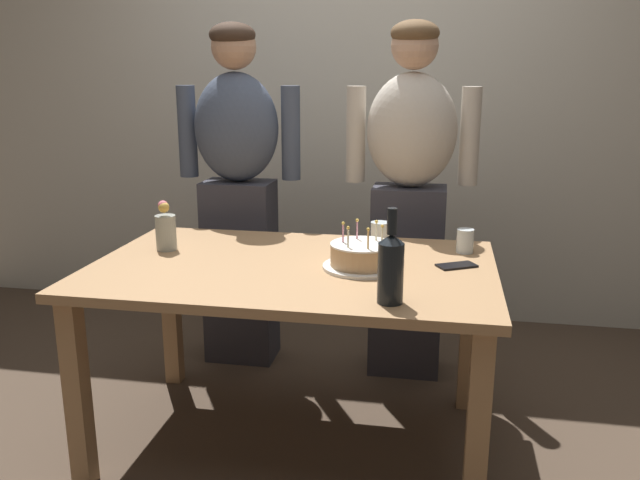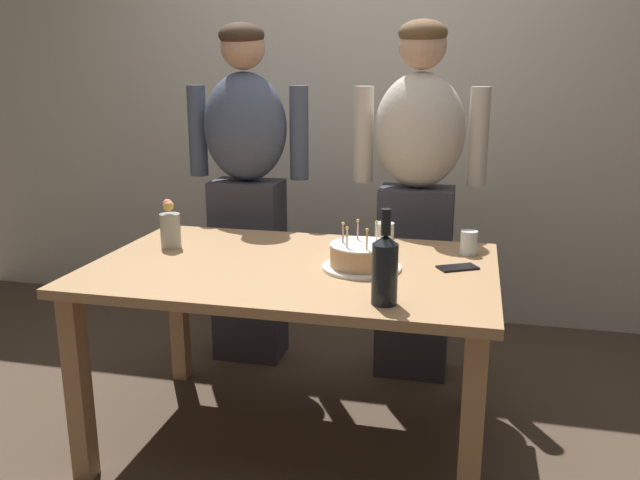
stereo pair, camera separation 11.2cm
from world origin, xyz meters
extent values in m
plane|color=#47382B|center=(0.00, 0.00, 0.00)|extent=(10.00, 10.00, 0.00)
cube|color=beige|center=(0.00, 1.55, 1.30)|extent=(5.20, 0.10, 2.60)
cube|color=#A37A51|center=(0.00, 0.00, 0.72)|extent=(1.50, 0.96, 0.03)
cube|color=#A37A51|center=(-0.68, -0.41, 0.35)|extent=(0.07, 0.07, 0.70)
cube|color=#A37A51|center=(0.68, -0.41, 0.35)|extent=(0.07, 0.07, 0.70)
cube|color=#A37A51|center=(-0.68, 0.41, 0.35)|extent=(0.07, 0.07, 0.70)
cube|color=#A37A51|center=(0.68, 0.41, 0.35)|extent=(0.07, 0.07, 0.70)
cylinder|color=white|center=(0.26, 0.00, 0.75)|extent=(0.29, 0.29, 0.01)
cylinder|color=tan|center=(0.26, 0.00, 0.79)|extent=(0.23, 0.23, 0.08)
cylinder|color=silver|center=(0.26, 0.00, 0.83)|extent=(0.24, 0.24, 0.01)
cylinder|color=beige|center=(0.31, 0.06, 0.87)|extent=(0.01, 0.01, 0.06)
sphere|color=#F9C64C|center=(0.31, 0.06, 0.91)|extent=(0.01, 0.01, 0.01)
cylinder|color=pink|center=(0.23, 0.06, 0.87)|extent=(0.01, 0.01, 0.06)
sphere|color=#F9C64C|center=(0.23, 0.06, 0.91)|extent=(0.01, 0.01, 0.01)
cylinder|color=pink|center=(0.19, 0.01, 0.87)|extent=(0.01, 0.01, 0.06)
sphere|color=#F9C64C|center=(0.19, 0.01, 0.91)|extent=(0.01, 0.01, 0.01)
cylinder|color=beige|center=(0.22, -0.06, 0.87)|extent=(0.01, 0.01, 0.06)
sphere|color=#F9C64C|center=(0.22, -0.06, 0.91)|extent=(0.01, 0.01, 0.01)
cylinder|color=#EAB266|center=(0.29, -0.07, 0.87)|extent=(0.01, 0.01, 0.06)
sphere|color=#F9C64C|center=(0.29, -0.07, 0.91)|extent=(0.01, 0.01, 0.01)
cylinder|color=beige|center=(0.33, -0.01, 0.87)|extent=(0.01, 0.01, 0.06)
sphere|color=#F9C64C|center=(0.33, -0.01, 0.91)|extent=(0.01, 0.01, 0.01)
cylinder|color=silver|center=(0.29, 0.39, 0.78)|extent=(0.08, 0.08, 0.09)
cylinder|color=silver|center=(0.64, 0.29, 0.79)|extent=(0.07, 0.07, 0.10)
cylinder|color=black|center=(0.39, -0.35, 0.84)|extent=(0.08, 0.08, 0.19)
cone|color=black|center=(0.39, -0.35, 0.95)|extent=(0.08, 0.08, 0.03)
cylinder|color=black|center=(0.39, -0.35, 1.00)|extent=(0.03, 0.03, 0.08)
cube|color=black|center=(0.60, 0.08, 0.74)|extent=(0.16, 0.13, 0.01)
cylinder|color=#999E93|center=(-0.55, 0.11, 0.81)|extent=(0.08, 0.08, 0.14)
sphere|color=gold|center=(-0.55, 0.10, 0.92)|extent=(0.04, 0.04, 0.04)
sphere|color=#DB6670|center=(-0.55, 0.10, 0.92)|extent=(0.04, 0.04, 0.04)
cube|color=#33333D|center=(-0.44, 0.74, 0.46)|extent=(0.34, 0.23, 0.92)
ellipsoid|color=#424C60|center=(-0.44, 0.74, 1.18)|extent=(0.41, 0.27, 0.52)
sphere|color=tan|center=(-0.44, 0.74, 1.55)|extent=(0.21, 0.21, 0.21)
ellipsoid|color=#38281E|center=(-0.44, 0.72, 1.60)|extent=(0.21, 0.21, 0.12)
cylinder|color=#424C60|center=(-0.18, 0.77, 1.15)|extent=(0.09, 0.09, 0.44)
cylinder|color=#424C60|center=(-0.70, 0.77, 1.15)|extent=(0.09, 0.09, 0.44)
cube|color=#33333D|center=(0.39, 0.74, 0.46)|extent=(0.34, 0.23, 0.92)
ellipsoid|color=beige|center=(0.39, 0.74, 1.18)|extent=(0.41, 0.27, 0.52)
sphere|color=tan|center=(0.39, 0.74, 1.55)|extent=(0.21, 0.21, 0.21)
ellipsoid|color=brown|center=(0.39, 0.72, 1.60)|extent=(0.21, 0.21, 0.12)
cylinder|color=beige|center=(0.65, 0.77, 1.15)|extent=(0.09, 0.09, 0.44)
cylinder|color=beige|center=(0.13, 0.77, 1.15)|extent=(0.09, 0.09, 0.44)
camera|label=1|loc=(0.53, -2.28, 1.44)|focal=36.64mm
camera|label=2|loc=(0.64, -2.26, 1.44)|focal=36.64mm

